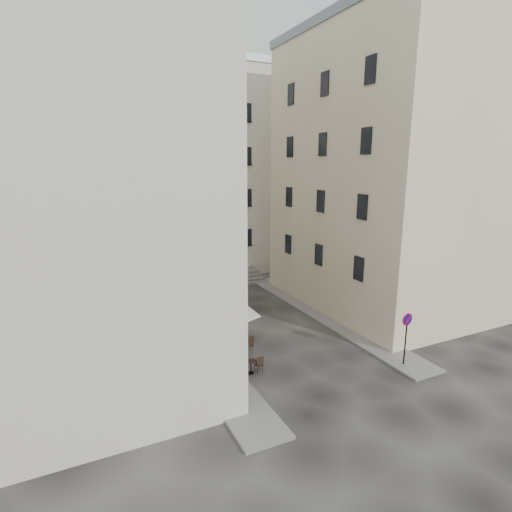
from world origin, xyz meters
TOP-DOWN VIEW (x-y plane):
  - ground at (0.00, 0.00)m, footprint 90.00×90.00m
  - sidewalk_left at (-4.50, 4.00)m, footprint 2.00×22.00m
  - sidewalk_right at (4.50, 3.00)m, footprint 2.00×18.00m
  - building_left at (-10.50, 3.00)m, footprint 12.20×16.20m
  - building_right at (10.50, 3.50)m, footprint 12.20×14.20m
  - building_back at (-1.00, 19.00)m, footprint 18.20×10.20m
  - cafe_storefront at (-4.32, 1.00)m, footprint 1.74×7.30m
  - stone_steps at (0.00, 12.57)m, footprint 9.00×3.15m
  - bollard_near at (-3.25, -1.00)m, footprint 0.12×0.12m
  - bollard_mid at (-3.25, 2.50)m, footprint 0.12×0.12m
  - bollard_far at (-3.25, 6.00)m, footprint 0.12×0.12m
  - no_parking_sign at (4.14, -4.62)m, footprint 0.64×0.10m
  - bistro_table_a at (-3.02, -2.01)m, footprint 1.17×0.55m
  - bistro_table_b at (-2.72, 0.01)m, footprint 1.39×0.65m
  - bistro_table_c at (-3.03, 1.54)m, footprint 1.38×0.65m
  - bistro_table_d at (-3.20, 2.44)m, footprint 1.35×0.63m
  - bistro_table_e at (-3.12, 5.24)m, footprint 1.39×0.65m
  - pedestrian at (-2.72, 0.20)m, footprint 0.71×0.62m

SIDE VIEW (x-z plane):
  - ground at x=0.00m, z-range 0.00..0.00m
  - sidewalk_left at x=-4.50m, z-range 0.00..0.12m
  - sidewalk_right at x=4.50m, z-range 0.00..0.12m
  - stone_steps at x=0.00m, z-range 0.00..0.80m
  - bistro_table_a at x=-3.02m, z-range 0.01..0.83m
  - bistro_table_d at x=-3.20m, z-range 0.01..0.96m
  - bistro_table_c at x=-3.03m, z-range 0.01..0.98m
  - bistro_table_b at x=-2.72m, z-range 0.01..0.99m
  - bistro_table_e at x=-3.12m, z-range 0.01..0.99m
  - bollard_near at x=-3.25m, z-range 0.04..1.02m
  - bollard_mid at x=-3.25m, z-range 0.04..1.02m
  - bollard_far at x=-3.25m, z-range 0.04..1.02m
  - pedestrian at x=-2.72m, z-range 0.00..1.63m
  - cafe_storefront at x=-4.32m, z-range 0.13..3.63m
  - no_parking_sign at x=4.14m, z-range 0.58..3.37m
  - building_right at x=10.50m, z-range 0.01..18.61m
  - building_back at x=-1.00m, z-range 0.01..18.61m
  - building_left at x=-10.50m, z-range 0.01..20.61m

